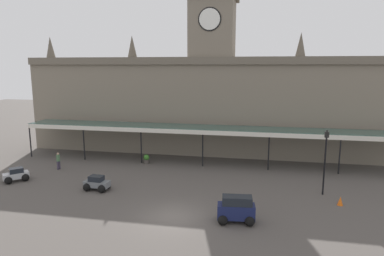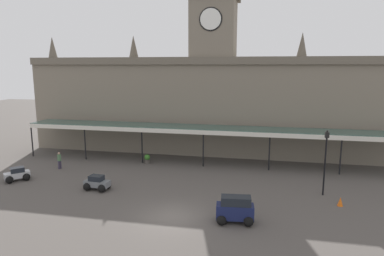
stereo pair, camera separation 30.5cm
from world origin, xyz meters
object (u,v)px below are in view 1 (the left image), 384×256
at_px(car_silver_sedan, 16,176).
at_px(car_navy_van, 236,210).
at_px(pedestrian_beside_cars, 58,160).
at_px(victorian_lamppost, 325,155).
at_px(traffic_cone, 340,201).
at_px(planter_near_kerb, 146,159).
at_px(car_grey_sedan, 97,184).

xyz_separation_m(car_silver_sedan, car_navy_van, (19.51, -4.34, 0.30)).
xyz_separation_m(pedestrian_beside_cars, victorian_lamppost, (24.24, -2.08, 2.29)).
relative_size(car_silver_sedan, traffic_cone, 3.40).
distance_m(car_navy_van, victorian_lamppost, 9.21).
relative_size(victorian_lamppost, planter_near_kerb, 5.39).
height_order(car_silver_sedan, victorian_lamppost, victorian_lamppost).
distance_m(car_silver_sedan, traffic_cone, 26.75).
bearing_deg(car_grey_sedan, pedestrian_beside_cars, 144.16).
distance_m(car_navy_van, car_grey_sedan, 12.13).
height_order(pedestrian_beside_cars, planter_near_kerb, pedestrian_beside_cars).
bearing_deg(car_silver_sedan, planter_near_kerb, 38.35).
relative_size(pedestrian_beside_cars, victorian_lamppost, 0.32).
xyz_separation_m(victorian_lamppost, traffic_cone, (0.87, -2.00, -2.87)).
relative_size(car_silver_sedan, victorian_lamppost, 0.43).
bearing_deg(pedestrian_beside_cars, planter_near_kerb, 24.30).
xyz_separation_m(car_navy_van, pedestrian_beside_cars, (-17.87, 8.30, 0.10)).
relative_size(traffic_cone, planter_near_kerb, 0.68).
distance_m(car_silver_sedan, planter_near_kerb, 12.06).
relative_size(car_grey_sedan, victorian_lamppost, 0.41).
bearing_deg(victorian_lamppost, car_grey_sedan, -172.09).
xyz_separation_m(car_silver_sedan, planter_near_kerb, (9.46, 7.49, -0.01)).
bearing_deg(car_grey_sedan, car_silver_sedan, 175.55).
xyz_separation_m(car_grey_sedan, traffic_cone, (18.78, 0.49, -0.18)).
distance_m(car_navy_van, pedestrian_beside_cars, 19.70).
bearing_deg(car_silver_sedan, car_grey_sedan, -4.45).
bearing_deg(car_silver_sedan, car_navy_van, -12.55).
bearing_deg(pedestrian_beside_cars, traffic_cone, -9.22).
relative_size(car_navy_van, car_grey_sedan, 1.18).
xyz_separation_m(car_navy_van, planter_near_kerb, (-10.05, 11.83, -0.32)).
relative_size(car_silver_sedan, planter_near_kerb, 2.32).
height_order(car_grey_sedan, pedestrian_beside_cars, pedestrian_beside_cars).
height_order(victorian_lamppost, traffic_cone, victorian_lamppost).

